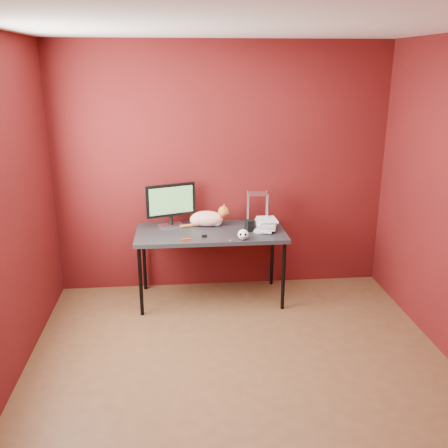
{
  "coord_description": "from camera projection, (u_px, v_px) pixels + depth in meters",
  "views": [
    {
      "loc": [
        -0.46,
        -3.39,
        2.35
      ],
      "look_at": [
        -0.03,
        1.15,
        0.89
      ],
      "focal_mm": 40.0,
      "sensor_mm": 36.0,
      "label": 1
    }
  ],
  "objects": [
    {
      "name": "black_gadget",
      "position": [
        204.0,
        236.0,
        4.85
      ],
      "size": [
        0.05,
        0.03,
        0.02
      ],
      "primitive_type": "cube",
      "rotation": [
        0.0,
        0.0,
        0.12
      ],
      "color": "black",
      "rests_on": "desk"
    },
    {
      "name": "speaker",
      "position": [
        249.0,
        226.0,
        5.03
      ],
      "size": [
        0.1,
        0.1,
        0.11
      ],
      "rotation": [
        0.0,
        0.0,
        0.41
      ],
      "color": "black",
      "rests_on": "desk"
    },
    {
      "name": "book_stack",
      "position": [
        258.0,
        169.0,
        4.9
      ],
      "size": [
        0.26,
        0.3,
        1.24
      ],
      "rotation": [
        0.0,
        0.0,
        -0.17
      ],
      "color": "beige",
      "rests_on": "desk"
    },
    {
      "name": "room",
      "position": [
        244.0,
        199.0,
        3.54
      ],
      "size": [
        3.52,
        3.52,
        2.61
      ],
      "color": "#52331C",
      "rests_on": "ground"
    },
    {
      "name": "skull_mug",
      "position": [
        243.0,
        234.0,
        4.77
      ],
      "size": [
        0.1,
        0.11,
        0.1
      ],
      "rotation": [
        0.0,
        0.0,
        -0.15
      ],
      "color": "white",
      "rests_on": "desk"
    },
    {
      "name": "pocket_knife",
      "position": [
        186.0,
        240.0,
        4.76
      ],
      "size": [
        0.09,
        0.04,
        0.02
      ],
      "primitive_type": "cube",
      "rotation": [
        0.0,
        0.0,
        0.23
      ],
      "color": "#AF270D",
      "rests_on": "desk"
    },
    {
      "name": "washer",
      "position": [
        231.0,
        240.0,
        4.77
      ],
      "size": [
        0.04,
        0.04,
        0.0
      ],
      "primitive_type": "cylinder",
      "color": "silver",
      "rests_on": "desk"
    },
    {
      "name": "cat",
      "position": [
        207.0,
        218.0,
        5.17
      ],
      "size": [
        0.51,
        0.23,
        0.24
      ],
      "rotation": [
        0.0,
        0.0,
        -0.16
      ],
      "color": "orange",
      "rests_on": "desk"
    },
    {
      "name": "desk",
      "position": [
        211.0,
        236.0,
        5.05
      ],
      "size": [
        1.5,
        0.7,
        0.75
      ],
      "color": "black",
      "rests_on": "ground"
    },
    {
      "name": "wire_rack",
      "position": [
        257.0,
        209.0,
        5.19
      ],
      "size": [
        0.21,
        0.18,
        0.34
      ],
      "rotation": [
        0.0,
        0.0,
        -0.08
      ],
      "color": "silver",
      "rests_on": "desk"
    },
    {
      "name": "monitor",
      "position": [
        171.0,
        203.0,
        5.1
      ],
      "size": [
        0.5,
        0.24,
        0.45
      ],
      "rotation": [
        0.0,
        0.0,
        0.33
      ],
      "color": "silver",
      "rests_on": "desk"
    }
  ]
}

